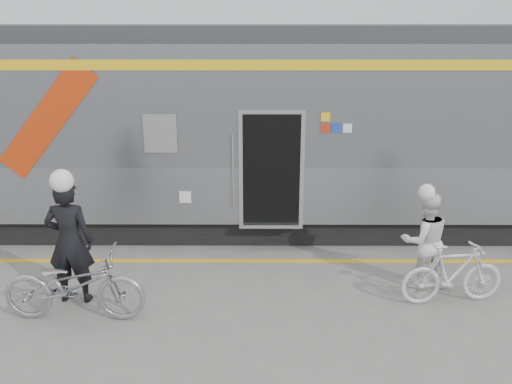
{
  "coord_description": "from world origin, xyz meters",
  "views": [
    {
      "loc": [
        0.1,
        -6.85,
        4.22
      ],
      "look_at": [
        0.07,
        1.6,
        1.5
      ],
      "focal_mm": 38.0,
      "sensor_mm": 36.0,
      "label": 1
    }
  ],
  "objects_px": {
    "bicycle_left": "(74,285)",
    "bicycle_right": "(453,274)",
    "man": "(70,242)",
    "woman": "(424,240)"
  },
  "relations": [
    {
      "from": "bicycle_left",
      "to": "bicycle_right",
      "type": "relative_size",
      "value": 1.27
    },
    {
      "from": "bicycle_right",
      "to": "man",
      "type": "bearing_deg",
      "value": 82.0
    },
    {
      "from": "woman",
      "to": "bicycle_right",
      "type": "height_order",
      "value": "woman"
    },
    {
      "from": "man",
      "to": "woman",
      "type": "bearing_deg",
      "value": -173.84
    },
    {
      "from": "man",
      "to": "bicycle_right",
      "type": "height_order",
      "value": "man"
    },
    {
      "from": "man",
      "to": "woman",
      "type": "height_order",
      "value": "man"
    },
    {
      "from": "bicycle_right",
      "to": "woman",
      "type": "bearing_deg",
      "value": 21.18
    },
    {
      "from": "bicycle_left",
      "to": "bicycle_right",
      "type": "bearing_deg",
      "value": -83.93
    },
    {
      "from": "woman",
      "to": "man",
      "type": "bearing_deg",
      "value": -2.36
    },
    {
      "from": "man",
      "to": "bicycle_right",
      "type": "xyz_separation_m",
      "value": [
        5.85,
        -0.06,
        -0.5
      ]
    }
  ]
}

